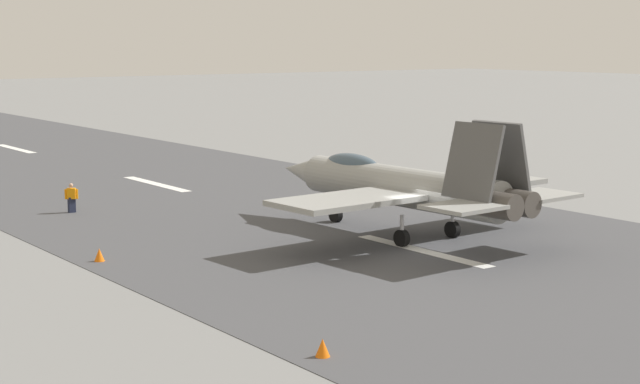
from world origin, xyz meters
The scene contains 6 objects.
ground_plane centered at (0.00, 0.00, 0.00)m, with size 400.00×400.00×0.00m, color slate.
runway_strip centered at (-0.02, 0.00, 0.01)m, with size 240.00×26.00×0.02m.
fighter_jet centered at (3.11, -1.39, 2.38)m, with size 16.20×14.69×5.58m.
crew_person centered at (18.08, 8.34, 0.78)m, with size 0.48×0.60×1.56m.
marker_cone_near centered at (-8.97, 11.99, 0.28)m, with size 0.44×0.44×0.55m, color orange.
marker_cone_mid centered at (6.36, 11.99, 0.28)m, with size 0.44×0.44×0.55m, color orange.
Camera 1 is at (-30.89, 28.16, 8.92)m, focal length 55.88 mm.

